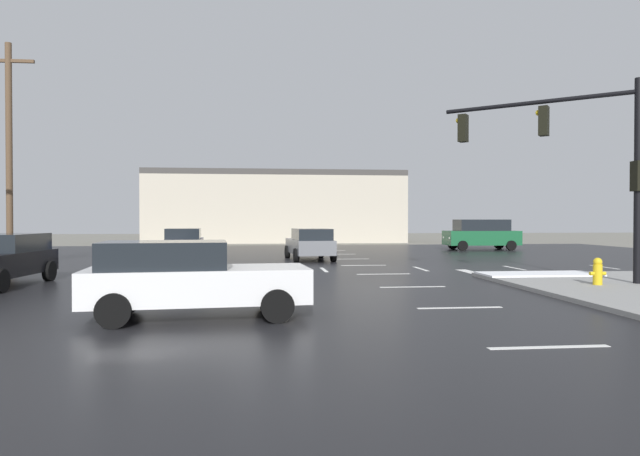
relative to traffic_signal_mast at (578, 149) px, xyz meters
The scene contains 13 objects.
ground_plane 8.94m from the traffic_signal_mast, 132.93° to the left, with size 120.00×120.00×0.00m, color slate.
road_asphalt 8.94m from the traffic_signal_mast, 132.93° to the left, with size 44.00×44.00×0.02m, color black.
snow_strip_curbside 4.46m from the traffic_signal_mast, 101.47° to the left, with size 4.00×1.60×0.06m, color white.
lane_markings 7.37m from the traffic_signal_mast, 133.45° to the left, with size 36.15×36.15×0.01m.
traffic_signal_mast is the anchor object (origin of this frame).
fire_hydrant 3.92m from the traffic_signal_mast, 94.68° to the right, with size 0.48×0.26×0.79m.
strip_building_background 36.20m from the traffic_signal_mast, 103.56° to the left, with size 22.80×8.00×6.38m.
sedan_navy 19.17m from the traffic_signal_mast, 137.06° to the left, with size 2.27×4.63×1.58m.
sedan_black 18.18m from the traffic_signal_mast, behind, with size 2.25×4.62×1.58m.
sedan_white 12.83m from the traffic_signal_mast, 156.61° to the right, with size 4.65×2.33×1.58m.
sedan_grey 13.87m from the traffic_signal_mast, 123.58° to the left, with size 2.34×4.65×1.58m.
suv_green 20.24m from the traffic_signal_mast, 76.18° to the left, with size 4.86×2.22×2.03m.
utility_pole_far 23.20m from the traffic_signal_mast, 155.20° to the left, with size 2.20×0.28×9.91m.
Camera 1 is at (-4.55, -22.42, 2.05)m, focal length 31.52 mm.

